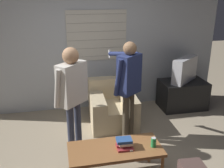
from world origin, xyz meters
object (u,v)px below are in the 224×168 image
at_px(coffee_table, 115,151).
at_px(tv, 185,70).
at_px(book_stack, 124,143).
at_px(person_left_standing, 72,88).
at_px(spare_remote, 130,148).
at_px(armchair_beige, 112,107).
at_px(soda_can, 154,142).
at_px(person_right_standing, 128,80).

relative_size(coffee_table, tv, 1.72).
xyz_separation_m(tv, book_stack, (-1.70, -1.83, -0.30)).
bearing_deg(person_left_standing, spare_remote, -94.46).
bearing_deg(armchair_beige, spare_remote, 88.23).
xyz_separation_m(tv, spare_remote, (-1.64, -1.87, -0.35)).
bearing_deg(soda_can, person_right_standing, 94.40).
xyz_separation_m(person_left_standing, book_stack, (0.57, -0.74, -0.50)).
relative_size(person_left_standing, soda_can, 12.59).
bearing_deg(book_stack, tv, 47.18).
xyz_separation_m(person_right_standing, book_stack, (-0.29, -0.90, -0.50)).
height_order(coffee_table, book_stack, book_stack).
bearing_deg(tv, coffee_table, 6.33).
relative_size(soda_can, spare_remote, 0.94).
xyz_separation_m(tv, person_left_standing, (-2.27, -1.09, 0.20)).
distance_m(coffee_table, soda_can, 0.49).
bearing_deg(person_right_standing, armchair_beige, 64.38).
height_order(armchair_beige, spare_remote, armchair_beige).
xyz_separation_m(book_stack, soda_can, (0.36, -0.06, 0.00)).
height_order(person_left_standing, soda_can, person_left_standing).
bearing_deg(book_stack, armchair_beige, 83.76).
height_order(person_left_standing, book_stack, person_left_standing).
height_order(person_right_standing, book_stack, person_right_standing).
bearing_deg(tv, armchair_beige, -26.35).
height_order(person_left_standing, spare_remote, person_left_standing).
xyz_separation_m(coffee_table, tv, (1.81, 1.82, 0.40)).
bearing_deg(tv, person_right_standing, -5.35).
relative_size(person_left_standing, book_stack, 7.74).
relative_size(armchair_beige, book_stack, 4.43).
xyz_separation_m(person_left_standing, soda_can, (0.93, -0.79, -0.50)).
xyz_separation_m(soda_can, spare_remote, (-0.31, 0.01, -0.05)).
bearing_deg(soda_can, armchair_beige, 97.29).
distance_m(armchair_beige, soda_can, 1.57).
bearing_deg(spare_remote, book_stack, 134.70).
relative_size(coffee_table, book_stack, 5.70).
relative_size(armchair_beige, person_right_standing, 0.57).
relative_size(tv, person_left_standing, 0.43).
height_order(armchair_beige, person_right_standing, person_right_standing).
bearing_deg(tv, book_stack, 8.37).
bearing_deg(person_left_standing, coffee_table, -101.00).
relative_size(armchair_beige, coffee_table, 0.78).
bearing_deg(coffee_table, tv, 45.14).
distance_m(person_left_standing, soda_can, 1.32).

